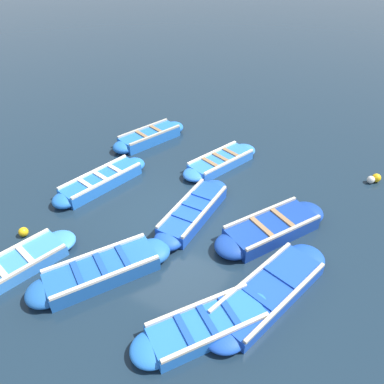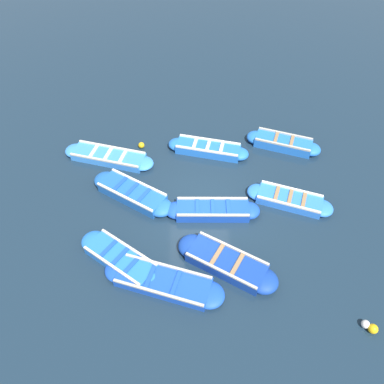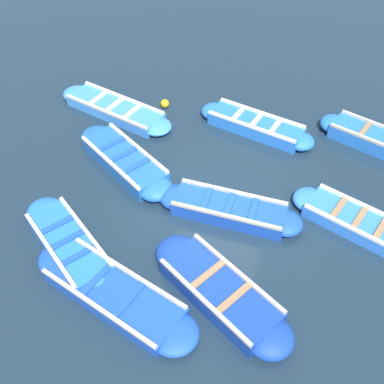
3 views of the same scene
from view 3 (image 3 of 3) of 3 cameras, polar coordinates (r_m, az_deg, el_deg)
name	(u,v)px [view 3 (image 3 of 3)]	position (r m, az deg, el deg)	size (l,w,h in m)	color
ground_plane	(214,205)	(10.75, 2.79, -1.70)	(120.00, 120.00, 0.00)	#162838
boat_inner_gap	(125,161)	(11.70, -8.57, 3.95)	(3.40, 2.60, 0.45)	#1E59AD
boat_stern_in	(357,223)	(10.83, 20.27, -3.68)	(3.26, 1.86, 0.38)	blue
boat_drifting	(256,126)	(12.83, 8.09, 8.35)	(3.49, 1.53, 0.43)	blue
boat_outer_left	(229,210)	(10.43, 4.74, -2.23)	(3.43, 0.91, 0.42)	#1947B7
boat_end_of_row	(114,293)	(9.24, -9.92, -12.57)	(4.02, 2.09, 0.37)	#1947B7
boat_centre	(220,292)	(9.09, 3.59, -12.52)	(3.48, 2.59, 0.47)	navy
boat_bow_out	(115,109)	(13.58, -9.73, 10.32)	(3.94, 1.85, 0.36)	#3884E0
boat_near_quay	(375,140)	(13.17, 22.18, 6.17)	(3.22, 1.80, 0.46)	blue
boat_far_corner	(69,244)	(10.14, -15.35, -6.44)	(3.15, 2.61, 0.38)	blue
buoy_yellow_far	(165,104)	(13.69, -3.47, 11.15)	(0.26, 0.26, 0.26)	#EAB214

